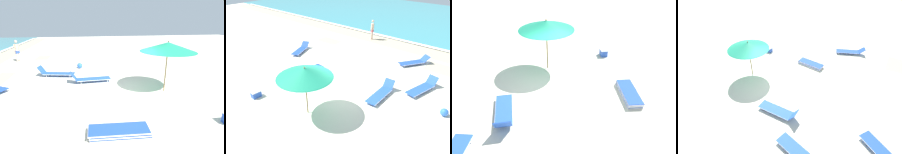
% 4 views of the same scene
% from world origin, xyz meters
% --- Properties ---
extents(ground_plane, '(60.00, 60.00, 0.16)m').
position_xyz_m(ground_plane, '(0.00, 0.01, -0.08)').
color(ground_plane, beige).
extents(beach_umbrella, '(2.55, 2.55, 2.43)m').
position_xyz_m(beach_umbrella, '(-0.04, -2.02, 2.14)').
color(beach_umbrella, olive).
rests_on(beach_umbrella, ground_plane).
extents(lounger_stack, '(0.75, 1.92, 0.24)m').
position_xyz_m(lounger_stack, '(-3.07, 0.85, 0.12)').
color(lounger_stack, blue).
rests_on(lounger_stack, ground_plane).
extents(sun_lounger_under_umbrella, '(0.71, 2.21, 0.63)m').
position_xyz_m(sun_lounger_under_umbrella, '(1.85, 1.49, 0.22)').
color(sun_lounger_under_umbrella, blue).
rests_on(sun_lounger_under_umbrella, ground_plane).
extents(sun_lounger_beside_umbrella, '(1.65, 2.18, 0.54)m').
position_xyz_m(sun_lounger_beside_umbrella, '(1.45, 6.47, 0.21)').
color(sun_lounger_beside_umbrella, blue).
rests_on(sun_lounger_beside_umbrella, ground_plane).
extents(sun_lounger_near_water_left, '(1.43, 2.22, 0.52)m').
position_xyz_m(sun_lounger_near_water_left, '(-6.28, 2.77, 0.21)').
color(sun_lounger_near_water_left, blue).
rests_on(sun_lounger_near_water_left, ground_plane).
extents(sun_lounger_near_water_right, '(1.07, 2.25, 0.63)m').
position_xyz_m(sun_lounger_near_water_right, '(3.27, 3.50, 0.22)').
color(sun_lounger_near_water_right, blue).
rests_on(sun_lounger_near_water_right, ground_plane).
extents(beachgoer_wading_adult, '(0.27, 0.44, 1.76)m').
position_xyz_m(beachgoer_wading_adult, '(-3.77, 9.01, 1.00)').
color(beachgoer_wading_adult, beige).
rests_on(beachgoer_wading_adult, ground_plane).
extents(beach_ball, '(0.38, 0.38, 0.38)m').
position_xyz_m(beach_ball, '(4.93, 2.05, 0.19)').
color(beach_ball, blue).
rests_on(beach_ball, ground_plane).
extents(cooler_box, '(0.37, 0.51, 0.37)m').
position_xyz_m(cooler_box, '(-3.10, -2.95, 0.19)').
color(cooler_box, blue).
rests_on(cooler_box, ground_plane).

